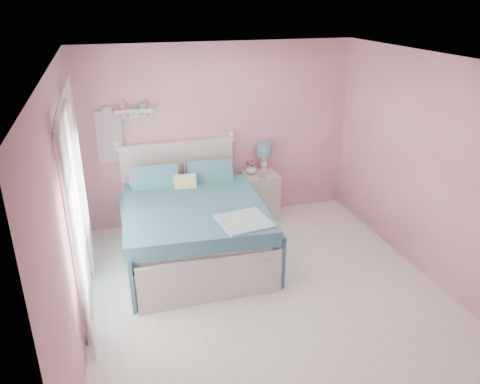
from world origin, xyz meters
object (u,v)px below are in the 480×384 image
bed (193,226)px  vase (251,169)px  teacup (262,175)px  table_lamp (264,151)px  nightstand (260,196)px

bed → vase: (1.06, 0.85, 0.38)m
bed → vase: bearing=42.2°
teacup → table_lamp: bearing=67.5°
bed → nightstand: 1.45m
table_lamp → vase: table_lamp is taller
nightstand → teacup: size_ratio=7.96×
teacup → vase: bearing=121.9°
nightstand → vase: vase is taller
bed → vase: 1.41m
nightstand → teacup: (-0.02, -0.16, 0.39)m
table_lamp → nightstand: bearing=-128.8°
bed → vase: bed is taller
teacup → nightstand: bearing=82.1°
vase → teacup: (0.11, -0.18, -0.05)m
table_lamp → teacup: bearing=-112.5°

